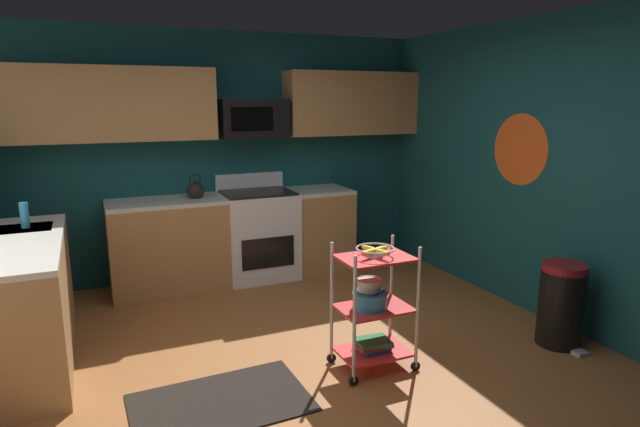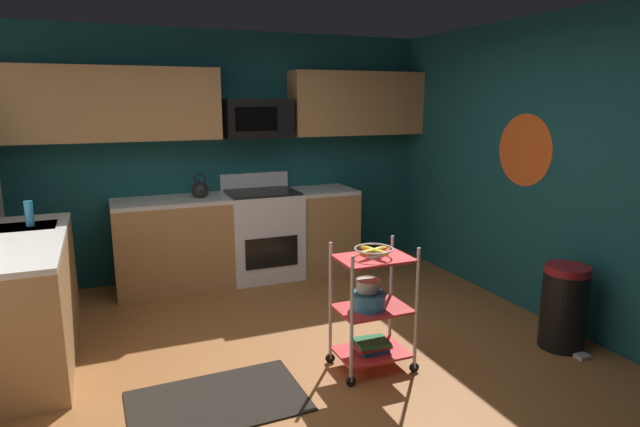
{
  "view_description": "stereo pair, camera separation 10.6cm",
  "coord_description": "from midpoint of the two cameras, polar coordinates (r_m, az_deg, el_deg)",
  "views": [
    {
      "loc": [
        -1.39,
        -3.21,
        1.89
      ],
      "look_at": [
        0.19,
        0.35,
        1.05
      ],
      "focal_mm": 29.66,
      "sensor_mm": 36.0,
      "label": 1
    },
    {
      "loc": [
        -1.3,
        -3.25,
        1.89
      ],
      "look_at": [
        0.19,
        0.35,
        1.05
      ],
      "focal_mm": 29.66,
      "sensor_mm": 36.0,
      "label": 2
    }
  ],
  "objects": [
    {
      "name": "counter_run",
      "position": [
        5.1,
        -15.13,
        -4.51
      ],
      "size": [
        3.47,
        2.32,
        0.92
      ],
      "color": "#B27F4C",
      "rests_on": "ground"
    },
    {
      "name": "microwave",
      "position": [
        5.67,
        -6.26,
        10.17
      ],
      "size": [
        0.7,
        0.39,
        0.4
      ],
      "color": "black"
    },
    {
      "name": "upper_cabinets",
      "position": [
        5.62,
        -9.29,
        11.6
      ],
      "size": [
        4.4,
        0.33,
        0.7
      ],
      "color": "#B27F4C"
    },
    {
      "name": "mixing_bowl_large",
      "position": [
        3.76,
        6.05,
        -9.29
      ],
      "size": [
        0.25,
        0.25,
        0.11
      ],
      "color": "#338CBF",
      "rests_on": "rolling_cart"
    },
    {
      "name": "book_stack",
      "position": [
        3.92,
        6.4,
        -13.96
      ],
      "size": [
        0.25,
        0.21,
        0.08
      ],
      "color": "#1E4C8C",
      "rests_on": "rolling_cart"
    },
    {
      "name": "floor",
      "position": [
        3.99,
        0.18,
        -16.45
      ],
      "size": [
        4.4,
        4.8,
        0.04
      ],
      "primitive_type": "cube",
      "color": "#995B2D",
      "rests_on": "ground"
    },
    {
      "name": "oven_range",
      "position": [
        5.74,
        -5.68,
        -2.13
      ],
      "size": [
        0.76,
        0.65,
        1.1
      ],
      "color": "white",
      "rests_on": "ground"
    },
    {
      "name": "rolling_cart",
      "position": [
        3.8,
        6.5,
        -10.16
      ],
      "size": [
        0.57,
        0.38,
        0.91
      ],
      "color": "silver",
      "rests_on": "ground"
    },
    {
      "name": "dish_soap_bottle",
      "position": [
        4.69,
        -28.31,
        -0.0
      ],
      "size": [
        0.06,
        0.06,
        0.2
      ],
      "primitive_type": "cylinder",
      "color": "#2D8CBF",
      "rests_on": "counter_run"
    },
    {
      "name": "floor_rug",
      "position": [
        3.63,
        -10.13,
        -19.31
      ],
      "size": [
        1.12,
        0.73,
        0.01
      ],
      "primitive_type": "cube",
      "rotation": [
        0.0,
        0.0,
        0.02
      ],
      "color": "black",
      "rests_on": "ground"
    },
    {
      "name": "trash_can",
      "position": [
        4.56,
        25.45,
        -9.11
      ],
      "size": [
        0.34,
        0.42,
        0.66
      ],
      "color": "black",
      "rests_on": "ground"
    },
    {
      "name": "mixing_bowl_small",
      "position": [
        3.76,
        6.02,
        -7.67
      ],
      "size": [
        0.18,
        0.18,
        0.08
      ],
      "color": "silver",
      "rests_on": "rolling_cart"
    },
    {
      "name": "fruit_bowl",
      "position": [
        3.66,
        6.66,
        -4.0
      ],
      "size": [
        0.27,
        0.27,
        0.07
      ],
      "color": "silver",
      "rests_on": "rolling_cart"
    },
    {
      "name": "wall_right",
      "position": [
        4.86,
        25.34,
        4.01
      ],
      "size": [
        0.06,
        4.8,
        2.6
      ],
      "primitive_type": "cube",
      "color": "#14474C",
      "rests_on": "ground"
    },
    {
      "name": "kettle",
      "position": [
        5.49,
        -12.27,
        2.51
      ],
      "size": [
        0.21,
        0.18,
        0.26
      ],
      "color": "black",
      "rests_on": "counter_run"
    },
    {
      "name": "wall_back",
      "position": [
        5.85,
        -9.04,
        6.22
      ],
      "size": [
        4.52,
        0.06,
        2.6
      ],
      "primitive_type": "cube",
      "color": "#14474C",
      "rests_on": "ground"
    },
    {
      "name": "wall_flower_decal",
      "position": [
        5.11,
        21.75,
        6.36
      ],
      "size": [
        0.0,
        0.65,
        0.65
      ],
      "primitive_type": "cylinder",
      "rotation": [
        0.0,
        1.57,
        0.0
      ],
      "color": "#E5591E"
    }
  ]
}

